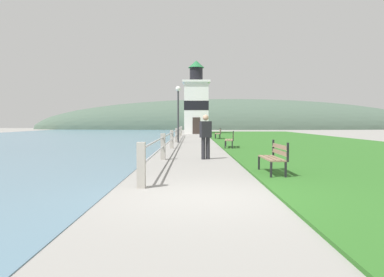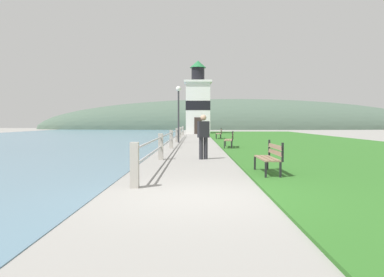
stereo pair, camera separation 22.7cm
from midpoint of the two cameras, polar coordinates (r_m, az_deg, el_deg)
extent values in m
plane|color=gray|center=(7.36, 1.33, -8.92)|extent=(160.00, 160.00, 0.00)
cube|color=#2D6623|center=(27.15, 16.66, -0.58)|extent=(12.00, 56.48, 0.06)
cube|color=#A8A399|center=(8.36, -7.97, -4.03)|extent=(0.18, 0.18, 1.02)
cube|color=#A8A399|center=(14.50, -4.34, -1.23)|extent=(0.18, 0.18, 1.02)
cube|color=#A8A399|center=(20.67, -2.88, -0.09)|extent=(0.18, 0.18, 1.02)
cube|color=#A8A399|center=(26.86, -2.09, 0.52)|extent=(0.18, 0.18, 1.02)
cube|color=#A8A399|center=(33.05, -1.59, 0.90)|extent=(0.18, 0.18, 1.02)
cube|color=#A8A399|center=(39.25, -1.26, 1.17)|extent=(0.18, 0.18, 1.02)
cylinder|color=#B2B2B7|center=(23.75, -2.43, 1.11)|extent=(0.06, 31.01, 0.06)
cylinder|color=#B2B2B7|center=(23.77, -2.43, 0.25)|extent=(0.06, 31.01, 0.06)
cube|color=#846B51|center=(10.39, 11.14, -2.98)|extent=(0.14, 1.60, 0.04)
cube|color=#846B51|center=(10.42, 11.93, -2.97)|extent=(0.14, 1.60, 0.04)
cube|color=#846B51|center=(10.46, 12.72, -2.96)|extent=(0.14, 1.60, 0.04)
cube|color=#846B51|center=(10.45, 13.20, -1.22)|extent=(0.09, 1.60, 0.11)
cube|color=#846B51|center=(10.46, 13.19, -2.08)|extent=(0.09, 1.60, 0.11)
cube|color=black|center=(9.66, 11.84, -4.87)|extent=(0.05, 0.05, 0.45)
cube|color=black|center=(11.17, 10.13, -3.85)|extent=(0.05, 0.05, 0.45)
cube|color=black|center=(9.74, 13.98, -4.82)|extent=(0.05, 0.05, 0.45)
cube|color=black|center=(11.24, 11.99, -3.82)|extent=(0.05, 0.05, 0.45)
cube|color=black|center=(9.71, 14.29, -2.06)|extent=(0.05, 0.05, 0.49)
cube|color=black|center=(11.21, 12.26, -1.43)|extent=(0.05, 0.05, 0.49)
cube|color=#846B51|center=(20.65, 5.47, -0.21)|extent=(0.33, 1.93, 0.04)
cube|color=#846B51|center=(20.65, 5.88, -0.21)|extent=(0.33, 1.93, 0.04)
cube|color=#846B51|center=(20.65, 6.29, -0.21)|extent=(0.33, 1.93, 0.04)
cube|color=#846B51|center=(20.63, 6.53, 0.66)|extent=(0.27, 1.93, 0.11)
cube|color=#846B51|center=(20.64, 6.53, 0.23)|extent=(0.27, 1.93, 0.11)
cube|color=black|center=(19.73, 5.28, -1.05)|extent=(0.06, 0.06, 0.45)
cube|color=black|center=(21.61, 5.44, -0.74)|extent=(0.06, 0.06, 0.45)
cube|color=black|center=(19.72, 6.36, -1.06)|extent=(0.06, 0.06, 0.45)
cube|color=black|center=(21.60, 6.42, -0.74)|extent=(0.06, 0.06, 0.45)
cube|color=black|center=(19.69, 6.51, 0.31)|extent=(0.06, 0.06, 0.49)
cube|color=black|center=(21.58, 6.56, 0.50)|extent=(0.06, 0.06, 0.49)
cube|color=#846B51|center=(31.49, 3.99, 0.75)|extent=(0.18, 1.93, 0.04)
cube|color=#846B51|center=(31.50, 4.26, 0.75)|extent=(0.18, 1.93, 0.04)
cube|color=#846B51|center=(31.50, 4.52, 0.74)|extent=(0.18, 1.93, 0.04)
cube|color=#846B51|center=(31.49, 4.68, 1.32)|extent=(0.12, 1.93, 0.11)
cube|color=#846B51|center=(31.50, 4.68, 1.04)|extent=(0.12, 1.93, 0.11)
cube|color=black|center=(30.56, 3.96, 0.23)|extent=(0.05, 0.05, 0.45)
cube|color=black|center=(32.44, 3.88, 0.37)|extent=(0.05, 0.05, 0.45)
cube|color=black|center=(30.57, 4.65, 0.23)|extent=(0.05, 0.05, 0.45)
cube|color=black|center=(32.45, 4.53, 0.36)|extent=(0.05, 0.05, 0.45)
cube|color=black|center=(30.56, 4.75, 1.11)|extent=(0.05, 0.05, 0.49)
cube|color=black|center=(32.44, 4.62, 1.19)|extent=(0.05, 0.05, 0.49)
cube|color=white|center=(46.37, 1.05, 4.61)|extent=(2.93, 2.93, 6.24)
cube|color=black|center=(46.39, 1.05, 4.99)|extent=(2.97, 2.97, 1.12)
cube|color=white|center=(46.60, 1.05, 8.59)|extent=(3.37, 3.37, 0.25)
cylinder|color=black|center=(46.71, 1.06, 9.74)|extent=(1.61, 1.61, 1.62)
cone|color=#23703D|center=(46.88, 1.06, 11.26)|extent=(2.01, 2.01, 0.89)
cube|color=#332823|center=(44.86, 1.07, 1.97)|extent=(0.90, 0.06, 2.00)
cylinder|color=#28282D|center=(14.58, 1.84, -1.53)|extent=(0.16, 0.16, 0.85)
cylinder|color=#28282D|center=(14.65, 2.54, -1.51)|extent=(0.16, 0.16, 0.85)
cube|color=#232328|center=(14.58, 2.20, 1.40)|extent=(0.48, 0.37, 0.64)
sphere|color=tan|center=(14.58, 2.20, 3.20)|extent=(0.23, 0.23, 0.23)
cylinder|color=#333338|center=(26.30, -1.82, 3.29)|extent=(0.12, 0.12, 3.60)
sphere|color=white|center=(26.40, -1.83, 7.59)|extent=(0.36, 0.36, 0.36)
ellipsoid|color=#475B4C|center=(75.32, 6.72, 1.43)|extent=(80.00, 16.00, 12.00)
camera|label=1|loc=(0.11, -89.75, 0.01)|focal=35.00mm
camera|label=2|loc=(0.11, 90.25, -0.01)|focal=35.00mm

